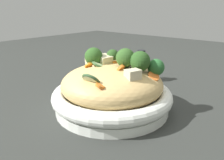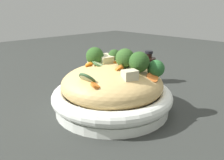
# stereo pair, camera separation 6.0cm
# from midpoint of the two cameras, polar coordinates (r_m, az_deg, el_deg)

# --- Properties ---
(ground_plane) EXTENTS (3.00, 3.00, 0.00)m
(ground_plane) POSITION_cam_midpoint_polar(r_m,az_deg,el_deg) (0.63, 2.74, -7.38)
(ground_plane) COLOR #2C2F2C
(serving_bowl) EXTENTS (0.33, 0.33, 0.06)m
(serving_bowl) POSITION_cam_midpoint_polar(r_m,az_deg,el_deg) (0.62, 2.78, -4.77)
(serving_bowl) COLOR white
(serving_bowl) RESTS_ON ground_plane
(noodle_heap) EXTENTS (0.27, 0.27, 0.11)m
(noodle_heap) POSITION_cam_midpoint_polar(r_m,az_deg,el_deg) (0.60, 2.84, -0.95)
(noodle_heap) COLOR tan
(noodle_heap) RESTS_ON serving_bowl
(broccoli_florets) EXTENTS (0.14, 0.22, 0.08)m
(broccoli_florets) POSITION_cam_midpoint_polar(r_m,az_deg,el_deg) (0.58, 6.37, 4.89)
(broccoli_florets) COLOR #92B46F
(broccoli_florets) RESTS_ON serving_bowl
(carrot_coins) EXTENTS (0.17, 0.18, 0.04)m
(carrot_coins) POSITION_cam_midpoint_polar(r_m,az_deg,el_deg) (0.57, 5.14, 2.34)
(carrot_coins) COLOR orange
(carrot_coins) RESTS_ON serving_bowl
(zucchini_slices) EXTENTS (0.16, 0.18, 0.05)m
(zucchini_slices) POSITION_cam_midpoint_polar(r_m,az_deg,el_deg) (0.59, -2.08, 2.80)
(zucchini_slices) COLOR beige
(zucchini_slices) RESTS_ON serving_bowl
(chicken_chunks) EXTENTS (0.07, 0.19, 0.04)m
(chicken_chunks) POSITION_cam_midpoint_polar(r_m,az_deg,el_deg) (0.60, 1.70, 3.93)
(chicken_chunks) COLOR beige
(chicken_chunks) RESTS_ON serving_bowl
(soy_sauce_bottle) EXTENTS (0.05, 0.05, 0.12)m
(soy_sauce_bottle) POSITION_cam_midpoint_polar(r_m,az_deg,el_deg) (0.85, 11.17, 2.74)
(soy_sauce_bottle) COLOR black
(soy_sauce_bottle) RESTS_ON ground_plane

